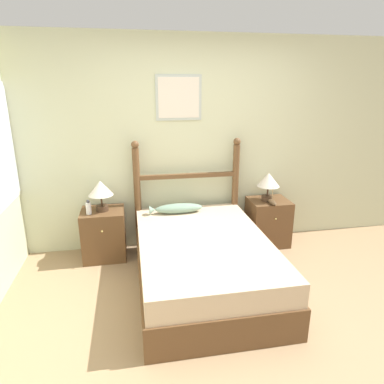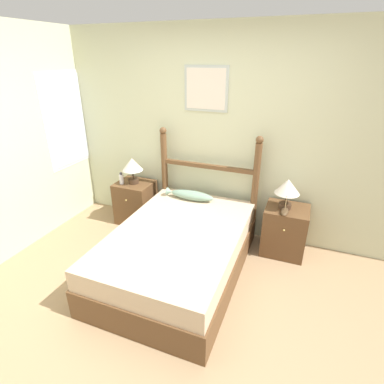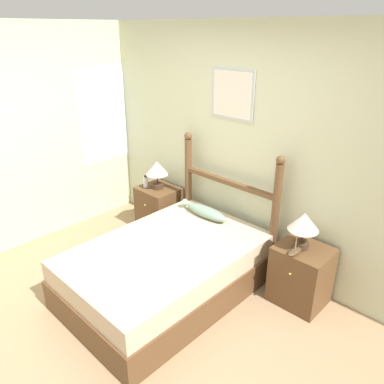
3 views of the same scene
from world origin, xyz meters
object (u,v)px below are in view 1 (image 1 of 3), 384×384
at_px(bed, 203,262).
at_px(table_lamp_left, 101,190).
at_px(model_boat, 272,202).
at_px(fish_pillow, 177,208).
at_px(nightstand_left, 104,234).
at_px(table_lamp_right, 268,181).
at_px(bottle, 89,208).
at_px(nightstand_right, 268,222).

height_order(bed, table_lamp_left, table_lamp_left).
relative_size(model_boat, fish_pillow, 0.33).
bearing_deg(table_lamp_left, model_boat, -3.63).
relative_size(nightstand_left, table_lamp_right, 1.66).
xyz_separation_m(table_lamp_left, bottle, (-0.14, -0.08, -0.18)).
xyz_separation_m(nightstand_left, table_lamp_left, (0.00, -0.01, 0.55)).
relative_size(table_lamp_left, table_lamp_right, 1.00).
relative_size(nightstand_right, table_lamp_right, 1.66).
relative_size(bottle, fish_pillow, 0.27).
xyz_separation_m(table_lamp_right, bottle, (-2.15, -0.08, -0.18)).
relative_size(nightstand_left, nightstand_right, 1.00).
relative_size(bed, model_boat, 9.24).
height_order(nightstand_right, table_lamp_right, table_lamp_right).
xyz_separation_m(nightstand_right, fish_pillow, (-1.18, -0.07, 0.29)).
relative_size(table_lamp_left, bottle, 2.12).
height_order(bed, nightstand_right, nightstand_right).
height_order(bed, nightstand_left, nightstand_left).
distance_m(nightstand_left, nightstand_right, 2.05).
height_order(nightstand_right, table_lamp_left, table_lamp_left).
bearing_deg(bottle, fish_pillow, 1.19).
height_order(bottle, fish_pillow, bottle).
height_order(model_boat, fish_pillow, model_boat).
bearing_deg(bed, model_boat, 33.74).
distance_m(nightstand_left, model_boat, 2.05).
height_order(nightstand_left, bottle, bottle).
xyz_separation_m(nightstand_right, table_lamp_right, (-0.04, -0.01, 0.55)).
xyz_separation_m(bed, table_lamp_right, (0.99, 0.79, 0.58)).
bearing_deg(bottle, table_lamp_right, 2.03).
bearing_deg(model_boat, bottle, 178.69).
bearing_deg(bottle, nightstand_right, 2.32).
relative_size(nightstand_right, fish_pillow, 0.94).
distance_m(model_boat, fish_pillow, 1.16).
relative_size(bed, nightstand_left, 3.29).
bearing_deg(nightstand_right, fish_pillow, -176.72).
bearing_deg(fish_pillow, model_boat, -3.48).
xyz_separation_m(nightstand_right, bottle, (-2.19, -0.09, 0.37)).
height_order(table_lamp_right, bottle, table_lamp_right).
relative_size(table_lamp_right, bottle, 2.12).
bearing_deg(table_lamp_left, bottle, -150.53).
xyz_separation_m(nightstand_left, fish_pillow, (0.87, -0.07, 0.29)).
relative_size(bed, table_lamp_left, 5.45).
bearing_deg(fish_pillow, nightstand_right, 3.28).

